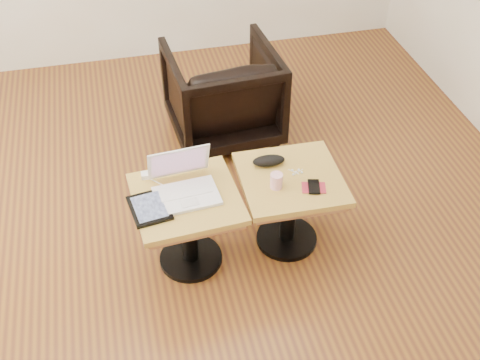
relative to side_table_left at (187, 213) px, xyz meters
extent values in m
cube|color=#562D19|center=(-0.12, 0.03, -0.35)|extent=(4.50, 4.50, 0.01)
cylinder|color=black|center=(0.00, 0.00, -0.33)|extent=(0.33, 0.33, 0.03)
cylinder|color=black|center=(0.00, 0.00, -0.12)|extent=(0.08, 0.08, 0.40)
cube|color=brown|center=(0.00, 0.00, 0.06)|extent=(0.50, 0.50, 0.04)
cube|color=#B68B39|center=(0.00, 0.00, 0.10)|extent=(0.55, 0.55, 0.03)
cylinder|color=black|center=(0.54, 0.02, -0.33)|extent=(0.33, 0.33, 0.03)
cylinder|color=black|center=(0.54, 0.02, -0.12)|extent=(0.08, 0.08, 0.40)
cube|color=brown|center=(0.54, 0.02, 0.06)|extent=(0.48, 0.48, 0.04)
cube|color=#B68B39|center=(0.54, 0.02, 0.10)|extent=(0.52, 0.52, 0.03)
cube|color=white|center=(0.00, -0.01, 0.12)|extent=(0.32, 0.24, 0.02)
cube|color=silver|center=(0.00, 0.02, 0.13)|extent=(0.26, 0.12, 0.00)
cube|color=silver|center=(0.01, -0.07, 0.13)|extent=(0.09, 0.06, 0.00)
cube|color=white|center=(-0.01, 0.13, 0.23)|extent=(0.31, 0.10, 0.20)
cube|color=#97453B|center=(-0.01, 0.13, 0.23)|extent=(0.27, 0.08, 0.16)
cube|color=black|center=(-0.18, -0.05, 0.12)|extent=(0.21, 0.25, 0.02)
cube|color=#191E38|center=(-0.18, -0.05, 0.13)|extent=(0.17, 0.21, 0.00)
cube|color=white|center=(-0.18, 0.19, 0.13)|extent=(0.05, 0.05, 0.03)
ellipsoid|color=black|center=(0.46, 0.14, 0.14)|extent=(0.17, 0.08, 0.05)
cylinder|color=pink|center=(0.45, -0.04, 0.16)|extent=(0.08, 0.08, 0.08)
sphere|color=white|center=(0.58, 0.04, 0.12)|extent=(0.01, 0.01, 0.01)
sphere|color=white|center=(0.59, 0.06, 0.12)|extent=(0.01, 0.01, 0.01)
sphere|color=white|center=(0.56, 0.06, 0.12)|extent=(0.01, 0.01, 0.01)
sphere|color=white|center=(0.60, 0.03, 0.12)|extent=(0.01, 0.01, 0.01)
sphere|color=white|center=(0.56, 0.03, 0.12)|extent=(0.01, 0.01, 0.01)
cylinder|color=white|center=(0.58, 0.04, 0.12)|extent=(0.07, 0.04, 0.00)
cube|color=maroon|center=(0.63, -0.09, 0.12)|extent=(0.13, 0.11, 0.01)
cube|color=black|center=(0.63, -0.09, 0.13)|extent=(0.08, 0.12, 0.01)
imported|color=black|center=(0.41, 1.09, -0.03)|extent=(0.72, 0.74, 0.63)
camera|label=1|loc=(-0.24, -2.17, 2.10)|focal=45.00mm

